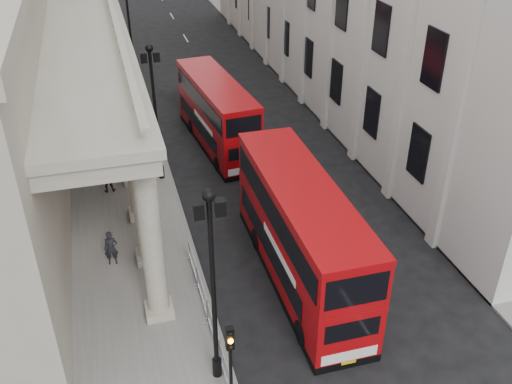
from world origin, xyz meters
name	(u,v)px	position (x,y,z in m)	size (l,w,h in m)	color
sidewalk_west	(112,119)	(-3.00, 30.00, 0.06)	(6.00, 140.00, 0.12)	slate
sidewalk_east	(317,97)	(13.50, 30.00, 0.06)	(3.00, 140.00, 0.12)	slate
kerb	(152,115)	(-0.05, 30.00, 0.07)	(0.20, 140.00, 0.14)	slate
lamp_post_south	(213,278)	(-0.60, 4.00, 4.91)	(1.05, 0.44, 8.32)	black
lamp_post_mid	(155,105)	(-0.60, 20.00, 4.91)	(1.05, 0.44, 8.32)	black
lamp_post_north	(130,31)	(-0.60, 36.00, 4.91)	(1.05, 0.44, 8.32)	black
traffic_light	(230,357)	(-0.50, 1.98, 3.11)	(0.28, 0.33, 4.30)	black
bus_near	(301,231)	(4.42, 8.82, 2.65)	(2.88, 11.73, 5.06)	#A3070B
bus_far	(217,112)	(3.79, 23.79, 2.38)	(3.57, 10.77, 4.56)	#9B070B
pedestrian_a	(111,248)	(-4.02, 12.13, 1.02)	(0.66, 0.43, 1.80)	black
pedestrian_b	(107,178)	(-3.86, 19.23, 1.00)	(0.85, 0.66, 1.75)	black
pedestrian_c	(133,146)	(-2.00, 22.88, 1.07)	(0.92, 0.60, 1.89)	black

